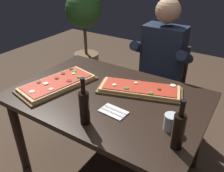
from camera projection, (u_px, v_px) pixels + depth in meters
ground_plane at (109, 165)px, 2.08m from camera, size 6.40×6.40×0.00m
dining_table at (108, 105)px, 1.76m from camera, size 1.40×0.96×0.74m
pizza_rectangular_front at (140, 89)px, 1.75m from camera, size 0.67×0.41×0.05m
pizza_rectangular_left at (57, 83)px, 1.82m from camera, size 0.41×0.65×0.05m
wine_bottle_dark at (84, 107)px, 1.37m from camera, size 0.06×0.06×0.31m
oil_bottle_amber at (178, 130)px, 1.20m from camera, size 0.07×0.07×0.30m
tumbler_near_camera at (171, 123)px, 1.36m from camera, size 0.08×0.08×0.10m
napkin_cutlery_set at (113, 112)px, 1.52m from camera, size 0.19×0.12×0.01m
diner_chair at (162, 82)px, 2.42m from camera, size 0.44×0.44×0.87m
seated_diner at (160, 63)px, 2.20m from camera, size 0.53×0.41×1.33m
potted_plant_corner at (85, 24)px, 3.35m from camera, size 0.51×0.51×1.23m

